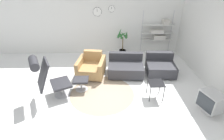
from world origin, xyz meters
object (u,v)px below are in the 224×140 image
side_table (156,84)px  couch_second (160,67)px  shelf_unit (159,32)px  ottoman (81,82)px  armchair_red (92,68)px  lounge_chair (46,75)px  crt_television (211,102)px  couch_low (126,67)px  potted_plant (123,45)px

side_table → couch_second: bearing=69.0°
couch_second → shelf_unit: shelf_unit is taller
ottoman → couch_second: size_ratio=0.45×
armchair_red → side_table: bearing=153.3°
lounge_chair → side_table: size_ratio=2.59×
lounge_chair → crt_television: bearing=54.9°
couch_low → potted_plant: potted_plant is taller
ottoman → shelf_unit: size_ratio=0.25×
ottoman → crt_television: (3.27, -1.10, 0.06)m
potted_plant → armchair_red: bearing=-128.6°
couch_second → side_table: bearing=73.6°
armchair_red → side_table: armchair_red is taller
ottoman → armchair_red: (0.25, 0.85, 0.02)m
ottoman → side_table: bearing=-12.3°
crt_television → shelf_unit: (-0.35, 3.68, 0.63)m
ottoman → side_table: 2.14m
couch_second → shelf_unit: size_ratio=0.56×
couch_second → potted_plant: (-1.17, 1.44, 0.25)m
lounge_chair → armchair_red: lounge_chair is taller
armchair_red → couch_second: 2.34m
lounge_chair → couch_second: (3.40, 1.25, -0.50)m
couch_second → lounge_chair: bearing=24.8°
couch_second → shelf_unit: bearing=-96.4°
crt_television → potted_plant: bearing=10.4°
couch_low → potted_plant: 1.45m
potted_plant → shelf_unit: size_ratio=0.66×
crt_television → armchair_red: bearing=39.0°
lounge_chair → crt_television: (4.08, -0.72, -0.43)m
ottoman → potted_plant: 2.72m
crt_television → shelf_unit: 3.75m
shelf_unit → crt_television: bearing=-84.6°
ottoman → armchair_red: 0.89m
armchair_red → side_table: size_ratio=2.16×
lounge_chair → ottoman: bearing=90.0°
crt_television → couch_low: bearing=25.2°
couch_low → armchair_red: bearing=6.0°
lounge_chair → ottoman: 1.02m
armchair_red → crt_television: (3.02, -1.95, 0.05)m
lounge_chair → shelf_unit: shelf_unit is taller
crt_television → shelf_unit: size_ratio=0.35×
couch_low → couch_second: size_ratio=1.23×
side_table → potted_plant: bearing=103.4°
couch_low → couch_second: bearing=-175.6°
side_table → potted_plant: potted_plant is taller
shelf_unit → couch_second: bearing=-101.1°
couch_second → potted_plant: size_ratio=0.85×
potted_plant → ottoman: bearing=-121.6°
ottoman → couch_second: couch_second is taller
lounge_chair → couch_second: lounge_chair is taller
armchair_red → potted_plant: bearing=-119.8°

